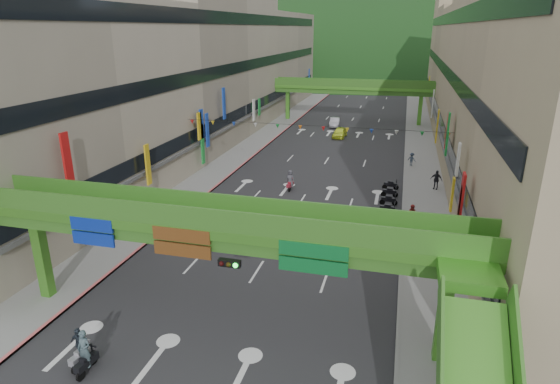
{
  "coord_description": "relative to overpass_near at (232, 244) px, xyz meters",
  "views": [
    {
      "loc": [
        8.38,
        -13.81,
        15.06
      ],
      "look_at": [
        0.0,
        18.0,
        3.5
      ],
      "focal_mm": 30.0,
      "sensor_mm": 36.0,
      "label": 1
    }
  ],
  "objects": [
    {
      "name": "overpass_near",
      "position": [
        0.0,
        0.0,
        0.0
      ],
      "size": [
        28.0,
        12.27,
        7.1
      ],
      "color": "#4C9E2D",
      "rests_on": "ground"
    },
    {
      "name": "scooter_rider_mid",
      "position": [
        0.6,
        14.74,
        -4.22
      ],
      "size": [
        0.8,
        1.6,
        1.92
      ],
      "color": "black",
      "rests_on": "ground"
    },
    {
      "name": "scooter_rider_near",
      "position": [
        -5.67,
        -4.38,
        -4.15
      ],
      "size": [
        0.72,
        1.6,
        2.21
      ],
      "color": "black",
      "rests_on": "ground"
    },
    {
      "name": "overpass_far",
      "position": [
        -0.93,
        59.62,
        0.2
      ],
      "size": [
        28.0,
        2.2,
        7.1
      ],
      "color": "#4C9E2D",
      "rests_on": "ground"
    },
    {
      "name": "hill_left",
      "position": [
        -15.93,
        154.62,
        -5.21
      ],
      "size": [
        168.0,
        140.0,
        112.0
      ],
      "primitive_type": "ellipsoid",
      "color": "#1C4419",
      "rests_on": "ground"
    },
    {
      "name": "road_slab",
      "position": [
        -0.93,
        44.62,
        -5.2
      ],
      "size": [
        18.0,
        140.0,
        0.02
      ],
      "primitive_type": "cube",
      "color": "#28282B",
      "rests_on": "ground"
    },
    {
      "name": "pedestrian_red",
      "position": [
        8.87,
        16.88,
        -4.36
      ],
      "size": [
        0.87,
        0.7,
        1.7
      ],
      "primitive_type": "imported",
      "rotation": [
        0.0,
        0.0,
        -0.07
      ],
      "color": "maroon",
      "rests_on": "ground"
    },
    {
      "name": "bunting_string",
      "position": [
        -0.93,
        24.62,
        0.75
      ],
      "size": [
        26.0,
        0.36,
        0.47
      ],
      "color": "black",
      "rests_on": "ground"
    },
    {
      "name": "pedestrian_dark",
      "position": [
        11.14,
        26.63,
        -4.26
      ],
      "size": [
        1.2,
        0.78,
        1.9
      ],
      "primitive_type": "imported",
      "rotation": [
        0.0,
        0.0,
        -0.3
      ],
      "color": "black",
      "rests_on": "ground"
    },
    {
      "name": "curb_left",
      "position": [
        -10.03,
        44.62,
        -5.12
      ],
      "size": [
        0.2,
        140.0,
        0.18
      ],
      "primitive_type": "cube",
      "color": "#CC5959",
      "rests_on": "ground"
    },
    {
      "name": "hill_right",
      "position": [
        24.07,
        174.62,
        -5.21
      ],
      "size": [
        208.0,
        176.0,
        128.0
      ],
      "primitive_type": "ellipsoid",
      "color": "#1C4419",
      "rests_on": "ground"
    },
    {
      "name": "scooter_rider_left",
      "position": [
        -6.19,
        -4.04,
        -4.18
      ],
      "size": [
        1.05,
        1.6,
        2.06
      ],
      "color": "gray",
      "rests_on": "ground"
    },
    {
      "name": "sidewalk_right",
      "position": [
        10.07,
        44.62,
        -5.13
      ],
      "size": [
        4.0,
        140.0,
        0.15
      ],
      "primitive_type": "cube",
      "color": "gray",
      "rests_on": "ground"
    },
    {
      "name": "pedestrian_blue",
      "position": [
        8.87,
        34.62,
        -4.46
      ],
      "size": [
        0.82,
        0.7,
        1.49
      ],
      "primitive_type": "imported",
      "rotation": [
        0.0,
        0.0,
        2.7
      ],
      "color": "#2E3B4D",
      "rests_on": "ground"
    },
    {
      "name": "curb_right",
      "position": [
        8.17,
        44.62,
        -5.12
      ],
      "size": [
        0.2,
        140.0,
        0.18
      ],
      "primitive_type": "cube",
      "color": "gray",
      "rests_on": "ground"
    },
    {
      "name": "building_row_left",
      "position": [
        -19.86,
        44.62,
        4.25
      ],
      "size": [
        12.8,
        95.0,
        19.0
      ],
      "color": "#9E937F",
      "rests_on": "ground"
    },
    {
      "name": "sidewalk_left",
      "position": [
        -11.93,
        44.62,
        -5.13
      ],
      "size": [
        4.0,
        140.0,
        0.15
      ],
      "primitive_type": "cube",
      "color": "gray",
      "rests_on": "ground"
    },
    {
      "name": "car_silver",
      "position": [
        -3.06,
        55.43,
        -4.5
      ],
      "size": [
        1.77,
        4.4,
        1.42
      ],
      "primitive_type": "imported",
      "rotation": [
        0.0,
        0.0,
        0.06
      ],
      "color": "#B0AEB7",
      "rests_on": "ground"
    },
    {
      "name": "scooter_rider_far",
      "position": [
        -2.67,
        23.12,
        -4.19
      ],
      "size": [
        0.86,
        1.6,
        2.01
      ],
      "color": "maroon",
      "rests_on": "ground"
    },
    {
      "name": "car_yellow",
      "position": [
        -1.2,
        47.64,
        -4.49
      ],
      "size": [
        1.88,
        4.29,
        1.44
      ],
      "primitive_type": "imported",
      "rotation": [
        0.0,
        0.0,
        -0.04
      ],
      "color": "#D9EA34",
      "rests_on": "ground"
    },
    {
      "name": "building_row_right",
      "position": [
        18.0,
        44.62,
        4.25
      ],
      "size": [
        12.8,
        95.0,
        19.0
      ],
      "color": "gray",
      "rests_on": "ground"
    },
    {
      "name": "parked_scooter_row",
      "position": [
        6.87,
        22.39,
        -4.68
      ],
      "size": [
        1.6,
        7.2,
        1.08
      ],
      "color": "black",
      "rests_on": "ground"
    }
  ]
}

